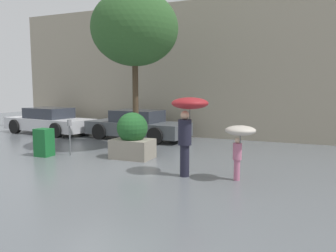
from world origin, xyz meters
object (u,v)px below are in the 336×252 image
(parked_car_near, at_px, (137,126))
(parking_meter, at_px, (70,130))
(person_child, at_px, (240,136))
(street_tree, at_px, (135,29))
(planter_box, at_px, (132,137))
(person_adult, at_px, (188,116))
(newspaper_box, at_px, (44,142))
(parked_car_far, at_px, (49,121))

(parked_car_near, relative_size, parking_meter, 3.94)
(person_child, bearing_deg, parking_meter, -148.19)
(street_tree, bearing_deg, planter_box, -66.63)
(street_tree, bearing_deg, person_adult, -41.80)
(parking_meter, height_order, newspaper_box, parking_meter)
(person_adult, xyz_separation_m, newspaper_box, (-5.11, 0.49, -1.07))
(person_adult, relative_size, parked_car_far, 0.40)
(person_adult, bearing_deg, street_tree, 83.03)
(parked_car_far, distance_m, street_tree, 7.37)
(person_adult, bearing_deg, parked_car_near, 74.22)
(parked_car_far, relative_size, street_tree, 0.89)
(parked_car_far, xyz_separation_m, parking_meter, (4.42, -3.91, 0.26))
(person_adult, height_order, parked_car_near, person_adult)
(parked_car_near, distance_m, parked_car_far, 4.82)
(person_child, height_order, parking_meter, person_child)
(person_child, height_order, street_tree, street_tree)
(person_child, relative_size, street_tree, 0.24)
(planter_box, distance_m, parked_car_near, 3.95)
(person_adult, xyz_separation_m, street_tree, (-2.82, 2.52, 2.69))
(parked_car_near, relative_size, street_tree, 0.85)
(person_adult, distance_m, parked_car_far, 10.09)
(parked_car_far, bearing_deg, parked_car_near, -81.54)
(parked_car_near, distance_m, street_tree, 4.47)
(planter_box, xyz_separation_m, newspaper_box, (-2.81, -0.81, -0.24))
(person_adult, relative_size, person_child, 1.48)
(planter_box, height_order, person_adult, person_adult)
(person_child, xyz_separation_m, parked_car_near, (-5.27, 4.85, -0.49))
(person_child, bearing_deg, street_tree, -170.73)
(parking_meter, bearing_deg, parked_car_far, 138.54)
(parked_car_far, bearing_deg, parking_meter, -123.68)
(planter_box, distance_m, parking_meter, 2.15)
(newspaper_box, bearing_deg, parked_car_far, 130.70)
(street_tree, xyz_separation_m, newspaper_box, (-2.29, -2.02, -3.76))
(planter_box, distance_m, newspaper_box, 2.94)
(street_tree, distance_m, parking_meter, 4.04)
(parked_car_near, bearing_deg, parking_meter, 179.77)
(parked_car_far, bearing_deg, person_adult, -110.82)
(person_adult, height_order, newspaper_box, person_adult)
(planter_box, relative_size, street_tree, 0.26)
(parking_meter, bearing_deg, planter_box, 10.82)
(planter_box, distance_m, person_adult, 2.77)
(parked_car_far, height_order, street_tree, street_tree)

